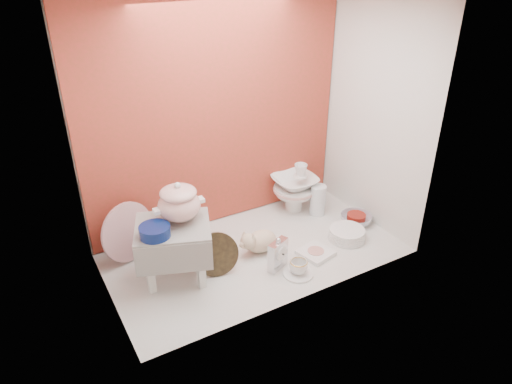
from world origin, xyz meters
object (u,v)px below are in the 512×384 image
at_px(floral_platter, 128,232).
at_px(mantel_clock, 278,254).
at_px(step_stool, 175,252).
at_px(soup_tureen, 179,202).
at_px(blue_white_vase, 146,235).
at_px(dinner_plate_stack, 347,234).
at_px(crystal_bowl, 356,219).
at_px(porcelain_tower, 295,187).
at_px(gold_rim_teacup, 298,267).
at_px(plush_pig, 261,241).

height_order(floral_platter, mantel_clock, floral_platter).
distance_m(step_stool, soup_tureen, 0.30).
xyz_separation_m(blue_white_vase, dinner_plate_stack, (1.18, -0.54, -0.07)).
relative_size(floral_platter, crystal_bowl, 1.72).
bearing_deg(dinner_plate_stack, blue_white_vase, 155.49).
bearing_deg(crystal_bowl, mantel_clock, -168.23).
bearing_deg(porcelain_tower, soup_tureen, -163.80).
height_order(blue_white_vase, gold_rim_teacup, blue_white_vase).
relative_size(dinner_plate_stack, crystal_bowl, 1.15).
bearing_deg(blue_white_vase, soup_tureen, -68.78).
bearing_deg(mantel_clock, step_stool, 134.30).
xyz_separation_m(soup_tureen, mantel_clock, (0.49, -0.26, -0.37)).
xyz_separation_m(step_stool, floral_platter, (-0.18, 0.32, 0.01)).
xyz_separation_m(blue_white_vase, mantel_clock, (0.62, -0.58, -0.01)).
relative_size(soup_tureen, gold_rim_teacup, 2.60).
height_order(blue_white_vase, mantel_clock, blue_white_vase).
bearing_deg(crystal_bowl, floral_platter, 165.02).
bearing_deg(floral_platter, dinner_plate_stack, -21.54).
xyz_separation_m(floral_platter, blue_white_vase, (0.11, 0.03, -0.07)).
bearing_deg(mantel_clock, blue_white_vase, 113.44).
height_order(step_stool, plush_pig, step_stool).
relative_size(blue_white_vase, dinner_plate_stack, 0.90).
distance_m(gold_rim_teacup, crystal_bowl, 0.72).
height_order(step_stool, gold_rim_teacup, step_stool).
bearing_deg(blue_white_vase, plush_pig, -31.24).
bearing_deg(porcelain_tower, mantel_clock, -131.71).
xyz_separation_m(mantel_clock, gold_rim_teacup, (0.07, -0.11, -0.05)).
bearing_deg(dinner_plate_stack, soup_tureen, 168.28).
distance_m(blue_white_vase, dinner_plate_stack, 1.30).
height_order(plush_pig, dinner_plate_stack, plush_pig).
xyz_separation_m(floral_platter, plush_pig, (0.73, -0.35, -0.11)).
distance_m(step_stool, plush_pig, 0.57).
height_order(step_stool, mantel_clock, step_stool).
height_order(blue_white_vase, porcelain_tower, porcelain_tower).
distance_m(step_stool, porcelain_tower, 1.08).
bearing_deg(gold_rim_teacup, dinner_plate_stack, 17.15).
xyz_separation_m(plush_pig, dinner_plate_stack, (0.56, -0.16, -0.04)).
xyz_separation_m(mantel_clock, dinner_plate_stack, (0.56, 0.04, -0.07)).
xyz_separation_m(soup_tureen, plush_pig, (0.50, -0.06, -0.39)).
bearing_deg(dinner_plate_stack, mantel_clock, -176.16).
bearing_deg(dinner_plate_stack, porcelain_tower, 99.36).
distance_m(soup_tureen, dinner_plate_stack, 1.16).
bearing_deg(gold_rim_teacup, step_stool, 151.52).
relative_size(step_stool, floral_platter, 1.10).
xyz_separation_m(mantel_clock, porcelain_tower, (0.48, 0.54, 0.07)).
bearing_deg(step_stool, floral_platter, 139.37).
height_order(mantel_clock, porcelain_tower, porcelain_tower).
relative_size(blue_white_vase, plush_pig, 0.86).
xyz_separation_m(soup_tureen, gold_rim_teacup, (0.57, -0.37, -0.42)).
relative_size(gold_rim_teacup, porcelain_tower, 0.30).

